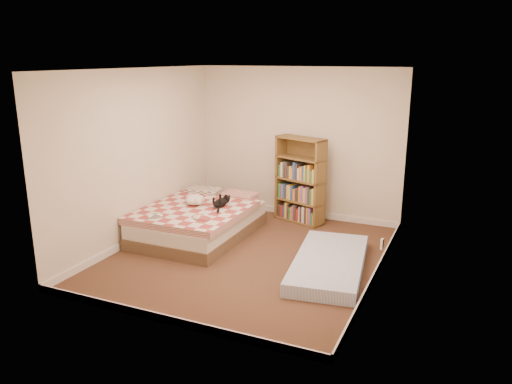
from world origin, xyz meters
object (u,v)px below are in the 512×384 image
at_px(floor_mattress, 329,263).
at_px(black_cat, 221,202).
at_px(white_dog, 195,200).
at_px(bookshelf, 300,190).
at_px(bed, 200,220).

relative_size(floor_mattress, black_cat, 3.17).
bearing_deg(white_dog, bookshelf, 36.82).
xyz_separation_m(bed, black_cat, (0.31, 0.11, 0.30)).
relative_size(black_cat, white_dog, 1.68).
bearing_deg(white_dog, floor_mattress, -19.96).
height_order(black_cat, white_dog, white_dog).
height_order(bookshelf, floor_mattress, bookshelf).
bearing_deg(floor_mattress, white_dog, 160.85).
bearing_deg(bed, bookshelf, 47.43).
distance_m(floor_mattress, black_cat, 1.97).
relative_size(floor_mattress, white_dog, 5.31).
xyz_separation_m(bed, floor_mattress, (2.16, -0.44, -0.16)).
height_order(bed, bookshelf, bookshelf).
height_order(bed, white_dog, white_dog).
bearing_deg(black_cat, bookshelf, 54.15).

